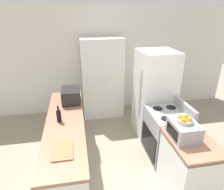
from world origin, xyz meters
TOP-DOWN VIEW (x-y plane):
  - wall_back at (0.00, 3.45)m, footprint 7.00×0.06m
  - counter_left at (-0.87, 1.34)m, footprint 0.60×2.49m
  - counter_right at (0.87, 0.50)m, footprint 0.60×0.80m
  - pantry_cabinet at (-0.02, 3.11)m, footprint 0.98×0.60m
  - stove at (0.89, 1.30)m, footprint 0.66×0.75m
  - refrigerator at (0.93, 2.08)m, footprint 0.75×0.73m
  - microwave at (-0.76, 2.06)m, footprint 0.34×0.46m
  - wine_bottle at (-0.95, 1.35)m, footprint 0.08×0.08m
  - toaster_oven at (0.76, 0.60)m, footprint 0.34×0.43m
  - fruit_bowl at (0.76, 0.61)m, footprint 0.21×0.21m
  - cutting_board at (-0.87, 0.62)m, footprint 0.26×0.39m

SIDE VIEW (x-z plane):
  - counter_left at x=-0.87m, z-range -0.02..0.88m
  - counter_right at x=0.87m, z-range -0.02..0.88m
  - stove at x=0.89m, z-range -0.07..0.98m
  - cutting_board at x=-0.87m, z-range 0.89..0.91m
  - refrigerator at x=0.93m, z-range 0.00..1.81m
  - pantry_cabinet at x=-0.02m, z-range 0.00..1.93m
  - wine_bottle at x=-0.95m, z-range 0.86..1.13m
  - toaster_oven at x=0.76m, z-range 0.89..1.13m
  - microwave at x=-0.76m, z-range 0.89..1.16m
  - fruit_bowl at x=0.76m, z-range 1.13..1.23m
  - wall_back at x=0.00m, z-range 0.00..2.60m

